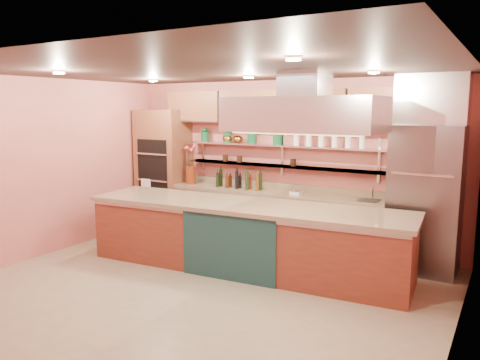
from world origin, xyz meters
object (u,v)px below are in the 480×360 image
Objects in this scene: refrigerator at (425,199)px; island at (244,237)px; flower_vase at (191,175)px; copper_kettle at (238,139)px; green_canister at (252,138)px; kitchen_scale at (296,192)px.

island is (-2.24, -1.26, -0.56)m from refrigerator.
flower_vase is at bearing 179.86° from refrigerator.
refrigerator is at bearing -4.08° from copper_kettle.
green_canister reaches higher than flower_vase.
island is 28.69× the size of kitchen_scale.
island is 24.89× the size of green_canister.
island is at bearing -85.62° from kitchen_scale.
refrigerator reaches higher than flower_vase.
island is 14.33× the size of flower_vase.
refrigerator is 0.45× the size of island.
refrigerator is 3.05m from green_canister.
green_canister reaches higher than copper_kettle.
kitchen_scale is (-2.00, 0.01, -0.07)m from refrigerator.
flower_vase is 1.92× the size of copper_kettle.
kitchen_scale reaches higher than island.
refrigerator is 12.89× the size of kitchen_scale.
copper_kettle is at bearing 175.92° from refrigerator.
green_canister is (1.18, 0.22, 0.72)m from flower_vase.
kitchen_scale is at bearing 74.54° from island.
flower_vase is at bearing -166.28° from copper_kettle.
kitchen_scale is at bearing 179.71° from refrigerator.
refrigerator is 6.44× the size of flower_vase.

